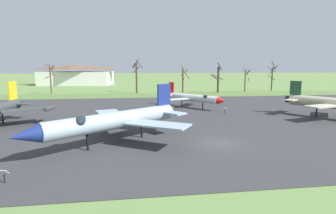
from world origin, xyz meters
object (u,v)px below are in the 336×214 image
at_px(jet_fighter_front_right, 193,98).
at_px(info_placard_front_right, 225,110).
at_px(visitor_building, 77,75).
at_px(info_placard_rear_center, 4,175).
at_px(jet_fighter_rear_center, 113,120).

height_order(jet_fighter_front_right, info_placard_front_right, jet_fighter_front_right).
distance_m(jet_fighter_front_right, visitor_building, 75.95).
distance_m(info_placard_front_right, info_placard_rear_center, 31.95).
xyz_separation_m(jet_fighter_front_right, info_placard_front_right, (3.64, -6.54, -1.21)).
distance_m(jet_fighter_front_right, info_placard_rear_center, 34.76).
relative_size(jet_fighter_front_right, info_placard_rear_center, 11.92).
xyz_separation_m(info_placard_front_right, jet_fighter_rear_center, (-16.32, -14.66, 1.71)).
xyz_separation_m(jet_fighter_front_right, visitor_building, (-33.67, 68.05, 2.11)).
relative_size(info_placard_front_right, jet_fighter_rear_center, 0.07).
bearing_deg(jet_fighter_rear_center, jet_fighter_front_right, 59.12).
relative_size(info_placard_front_right, visitor_building, 0.03).
bearing_deg(jet_fighter_rear_center, visitor_building, 103.23).
bearing_deg(info_placard_rear_center, visitor_building, 98.57).
bearing_deg(visitor_building, info_placard_front_right, -63.43).
bearing_deg(jet_fighter_front_right, visitor_building, 116.32).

